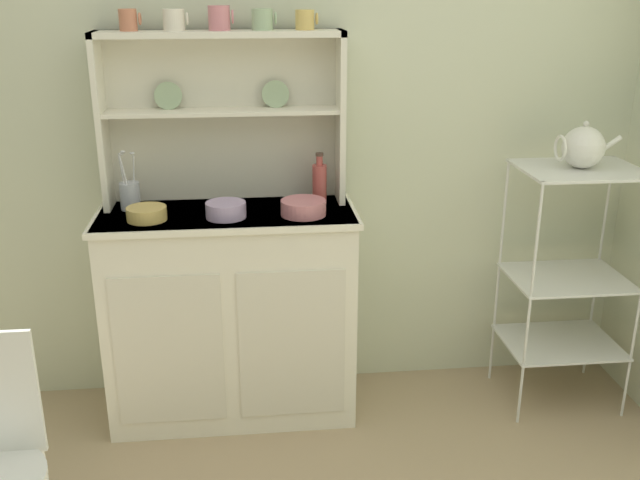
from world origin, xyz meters
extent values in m
cube|color=beige|center=(0.00, 1.62, 1.25)|extent=(3.84, 0.05, 2.50)
cube|color=silver|center=(-0.18, 1.37, 0.45)|extent=(1.01, 0.42, 0.91)
cube|color=beige|center=(-0.43, 1.16, 0.41)|extent=(0.42, 0.01, 0.64)
cube|color=beige|center=(0.06, 1.16, 0.41)|extent=(0.42, 0.01, 0.64)
cube|color=white|center=(-0.18, 1.37, 0.90)|extent=(1.04, 0.45, 0.02)
cube|color=silver|center=(-0.18, 1.57, 1.25)|extent=(0.97, 0.02, 0.69)
cube|color=silver|center=(-0.66, 1.49, 1.25)|extent=(0.02, 0.18, 0.69)
cube|color=silver|center=(0.29, 1.49, 1.25)|extent=(0.02, 0.18, 0.69)
cube|color=silver|center=(-0.18, 1.49, 1.29)|extent=(0.93, 0.16, 0.02)
cube|color=silver|center=(-0.18, 1.49, 1.59)|extent=(0.97, 0.18, 0.02)
cylinder|color=#9EB78E|center=(-0.40, 1.53, 1.35)|extent=(0.11, 0.03, 0.11)
cylinder|color=#9EB78E|center=(0.03, 1.53, 1.35)|extent=(0.11, 0.03, 0.11)
cylinder|color=silver|center=(1.02, 1.13, 0.53)|extent=(0.01, 0.01, 1.06)
cylinder|color=silver|center=(1.49, 1.13, 0.53)|extent=(0.01, 0.01, 1.06)
cylinder|color=silver|center=(1.02, 1.49, 0.53)|extent=(0.01, 0.01, 1.06)
cylinder|color=silver|center=(1.49, 1.49, 0.53)|extent=(0.01, 0.01, 1.06)
cube|color=silver|center=(1.25, 1.31, 1.06)|extent=(0.49, 0.39, 0.01)
cube|color=silver|center=(1.25, 1.31, 0.58)|extent=(0.49, 0.39, 0.01)
cube|color=silver|center=(1.25, 1.31, 0.27)|extent=(0.49, 0.39, 0.01)
cylinder|color=#C67556|center=(-0.52, 1.49, 1.64)|extent=(0.07, 0.07, 0.08)
torus|color=#C67556|center=(-0.48, 1.49, 1.64)|extent=(0.01, 0.05, 0.05)
cylinder|color=silver|center=(-0.35, 1.49, 1.64)|extent=(0.08, 0.08, 0.08)
torus|color=silver|center=(-0.30, 1.49, 1.64)|extent=(0.01, 0.05, 0.05)
cylinder|color=#D17A84|center=(-0.18, 1.49, 1.65)|extent=(0.08, 0.08, 0.09)
torus|color=#D17A84|center=(-0.13, 1.49, 1.65)|extent=(0.01, 0.05, 0.05)
cylinder|color=#9EB78E|center=(-0.02, 1.49, 1.64)|extent=(0.08, 0.08, 0.08)
torus|color=#9EB78E|center=(0.03, 1.49, 1.64)|extent=(0.01, 0.05, 0.05)
cylinder|color=#DBB760|center=(0.15, 1.49, 1.64)|extent=(0.07, 0.07, 0.08)
torus|color=#DBB760|center=(0.19, 1.49, 1.64)|extent=(0.01, 0.04, 0.04)
cylinder|color=#DBB760|center=(-0.49, 1.29, 0.93)|extent=(0.15, 0.15, 0.05)
cylinder|color=#B79ECC|center=(-0.18, 1.29, 0.94)|extent=(0.16, 0.16, 0.06)
cylinder|color=#D17A84|center=(0.12, 1.29, 0.94)|extent=(0.18, 0.18, 0.06)
cylinder|color=#B74C47|center=(0.20, 1.45, 0.99)|extent=(0.06, 0.06, 0.16)
cylinder|color=#B74C47|center=(0.20, 1.45, 1.09)|extent=(0.03, 0.03, 0.04)
cylinder|color=#4C382D|center=(0.20, 1.45, 1.11)|extent=(0.03, 0.03, 0.01)
cylinder|color=#B2B7C6|center=(-0.57, 1.45, 0.96)|extent=(0.08, 0.08, 0.11)
cylinder|color=silver|center=(-0.55, 1.46, 1.04)|extent=(0.02, 0.03, 0.18)
ellipsoid|color=silver|center=(-0.55, 1.46, 1.14)|extent=(0.02, 0.01, 0.01)
cylinder|color=silver|center=(-0.58, 1.43, 1.04)|extent=(0.03, 0.03, 0.18)
ellipsoid|color=silver|center=(-0.58, 1.43, 1.14)|extent=(0.02, 0.01, 0.01)
cylinder|color=silver|center=(-0.58, 1.42, 1.05)|extent=(0.04, 0.02, 0.19)
ellipsoid|color=silver|center=(-0.58, 1.42, 1.15)|extent=(0.02, 0.01, 0.01)
sphere|color=white|center=(1.25, 1.31, 1.15)|extent=(0.17, 0.17, 0.17)
sphere|color=silver|center=(1.25, 1.31, 1.24)|extent=(0.02, 0.02, 0.02)
cylinder|color=white|center=(1.37, 1.31, 1.16)|extent=(0.09, 0.02, 0.07)
torus|color=white|center=(1.16, 1.31, 1.15)|extent=(0.01, 0.11, 0.11)
camera|label=1|loc=(-0.10, -1.41, 1.77)|focal=40.46mm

